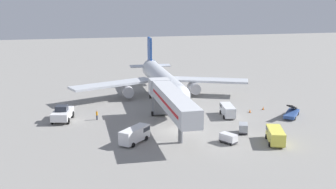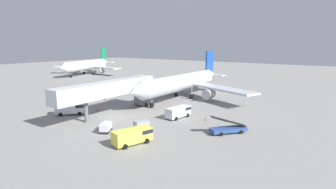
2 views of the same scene
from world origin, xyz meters
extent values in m
plane|color=gray|center=(0.00, 0.00, 0.00)|extent=(300.00, 300.00, 0.00)
cylinder|color=silver|center=(1.85, 20.34, 4.09)|extent=(4.27, 28.35, 3.98)
cone|color=silver|center=(1.68, 4.51, 4.09)|extent=(3.93, 3.39, 3.90)
cone|color=silver|center=(2.02, 37.10, 4.38)|extent=(3.83, 5.26, 3.78)
cube|color=#1947A3|center=(2.01, 35.80, 8.06)|extent=(0.40, 4.10, 6.36)
cube|color=silver|center=(4.39, 35.40, 4.58)|extent=(4.80, 3.03, 0.24)
cube|color=silver|center=(-0.38, 35.45, 4.58)|extent=(4.80, 3.03, 0.24)
cube|color=silver|center=(11.90, 22.80, 3.19)|extent=(17.88, 10.57, 0.44)
cube|color=silver|center=(-8.15, 23.01, 3.19)|extent=(17.94, 10.26, 0.44)
cylinder|color=#A8A8AD|center=(8.88, 21.74, 1.79)|extent=(2.29, 2.96, 2.26)
cylinder|color=#A8A8AD|center=(-5.16, 21.89, 1.79)|extent=(2.29, 2.96, 2.26)
cylinder|color=gray|center=(1.73, 9.30, 1.72)|extent=(0.28, 0.28, 2.34)
cylinder|color=black|center=(1.73, 9.30, 0.55)|extent=(0.36, 1.10, 1.10)
cylinder|color=gray|center=(4.15, 22.02, 1.72)|extent=(0.28, 0.28, 2.34)
cylinder|color=black|center=(4.15, 22.02, 0.55)|extent=(0.36, 1.10, 1.10)
cylinder|color=gray|center=(-0.42, 22.06, 1.72)|extent=(0.28, 0.28, 2.34)
cylinder|color=black|center=(-0.42, 22.06, 0.55)|extent=(0.36, 1.10, 1.10)
cube|color=silver|center=(-1.08, -1.23, 5.14)|extent=(3.04, 20.85, 2.70)
cube|color=red|center=(-2.60, -1.22, 5.14)|extent=(0.08, 17.51, 0.44)
cube|color=silver|center=(-1.06, 9.79, 5.14)|extent=(3.46, 2.81, 2.84)
cube|color=#232833|center=(-1.05, 11.09, 5.39)|extent=(3.30, 0.25, 0.90)
cube|color=slate|center=(-1.06, 9.19, 2.09)|extent=(2.55, 1.81, 3.39)
cylinder|color=black|center=(-2.48, 9.20, 0.40)|extent=(0.30, 0.80, 0.80)
cylinder|color=black|center=(0.37, 9.19, 0.40)|extent=(0.30, 0.80, 0.80)
cylinder|color=slate|center=(-1.09, -5.40, 1.89)|extent=(0.70, 0.70, 3.79)
cube|color=white|center=(-18.03, 9.79, 1.19)|extent=(3.88, 6.30, 1.28)
cube|color=#232833|center=(-18.08, 9.50, 2.28)|extent=(2.26, 2.15, 0.90)
cylinder|color=black|center=(-17.12, 7.66, 0.55)|extent=(0.61, 1.16, 1.10)
cylinder|color=black|center=(-19.70, 8.18, 0.55)|extent=(0.61, 1.16, 1.10)
cylinder|color=black|center=(-16.36, 11.39, 0.55)|extent=(0.61, 1.16, 1.10)
cylinder|color=black|center=(-18.93, 11.92, 0.55)|extent=(0.61, 1.16, 1.10)
cube|color=#2D4C8E|center=(21.35, 3.08, 0.57)|extent=(4.94, 5.51, 0.55)
cube|color=black|center=(21.35, 3.08, 1.86)|extent=(4.32, 5.03, 1.96)
cylinder|color=black|center=(20.99, 1.22, 0.30)|extent=(0.55, 0.61, 0.60)
cylinder|color=black|center=(19.62, 2.32, 0.30)|extent=(0.55, 0.61, 0.60)
cylinder|color=black|center=(23.09, 3.84, 0.30)|extent=(0.55, 0.61, 0.60)
cylinder|color=black|center=(21.72, 4.94, 0.30)|extent=(0.55, 0.61, 0.60)
cube|color=silver|center=(10.48, 5.97, 1.15)|extent=(2.63, 5.46, 1.72)
cube|color=#1E232D|center=(10.75, 7.73, 1.53)|extent=(2.12, 1.94, 0.55)
cylinder|color=black|center=(9.84, 7.71, 0.34)|extent=(0.43, 0.72, 0.68)
cylinder|color=black|center=(11.61, 7.44, 0.34)|extent=(0.43, 0.72, 0.68)
cylinder|color=black|center=(9.36, 4.50, 0.34)|extent=(0.43, 0.72, 0.68)
cylinder|color=black|center=(11.13, 4.23, 0.34)|extent=(0.43, 0.72, 0.68)
cube|color=#E5DB4C|center=(12.37, -8.54, 1.18)|extent=(3.58, 5.74, 1.78)
cube|color=#1E232D|center=(12.92, -6.79, 1.57)|extent=(2.50, 2.27, 0.57)
cylinder|color=black|center=(11.94, -6.65, 0.34)|extent=(0.56, 0.76, 0.68)
cylinder|color=black|center=(13.81, -7.25, 0.34)|extent=(0.56, 0.76, 0.68)
cylinder|color=black|center=(10.93, -9.83, 0.34)|extent=(0.56, 0.76, 0.68)
cylinder|color=black|center=(12.80, -10.42, 0.34)|extent=(0.56, 0.76, 0.68)
cube|color=white|center=(-7.61, -3.88, 1.26)|extent=(5.08, 5.26, 1.94)
cube|color=#1E232D|center=(-6.33, -2.51, 1.69)|extent=(2.54, 2.54, 0.62)
cylinder|color=black|center=(-7.08, -2.04, 0.34)|extent=(0.70, 0.72, 0.68)
cylinder|color=black|center=(-5.81, -3.23, 0.34)|extent=(0.70, 0.72, 0.68)
cylinder|color=black|center=(-9.41, -4.54, 0.34)|extent=(0.70, 0.72, 0.68)
cylinder|color=black|center=(-8.14, -5.72, 0.34)|extent=(0.70, 0.72, 0.68)
cube|color=#38383D|center=(9.56, -3.31, 0.29)|extent=(2.06, 2.57, 0.22)
cube|color=#999EA5|center=(9.56, -3.31, 0.96)|extent=(2.06, 2.57, 1.13)
cylinder|color=black|center=(9.82, -4.27, 0.18)|extent=(0.25, 0.38, 0.36)
cylinder|color=black|center=(8.71, -3.81, 0.18)|extent=(0.25, 0.38, 0.36)
cylinder|color=black|center=(10.42, -2.82, 0.18)|extent=(0.25, 0.38, 0.36)
cylinder|color=black|center=(9.31, -2.36, 0.18)|extent=(0.25, 0.38, 0.36)
cube|color=#38383D|center=(5.65, -7.14, 0.29)|extent=(2.41, 2.82, 0.22)
cube|color=silver|center=(5.65, -7.14, 0.91)|extent=(2.41, 2.82, 1.02)
cylinder|color=black|center=(4.68, -6.70, 0.18)|extent=(0.29, 0.37, 0.36)
cylinder|color=black|center=(5.72, -6.08, 0.18)|extent=(0.29, 0.37, 0.36)
cylinder|color=black|center=(5.58, -8.20, 0.18)|extent=(0.29, 0.37, 0.36)
cylinder|color=black|center=(6.62, -7.57, 0.18)|extent=(0.29, 0.37, 0.36)
cylinder|color=#1E2333|center=(-12.26, 9.01, 0.40)|extent=(0.33, 0.33, 0.80)
cylinder|color=orange|center=(-12.26, 9.01, 1.12)|extent=(0.44, 0.44, 0.63)
sphere|color=tan|center=(-12.26, 9.01, 1.56)|extent=(0.22, 0.22, 0.22)
cube|color=black|center=(15.37, 7.38, 0.01)|extent=(0.42, 0.42, 0.03)
cone|color=orange|center=(15.37, 7.38, 0.33)|extent=(0.36, 0.36, 0.61)
cube|color=black|center=(-5.84, 1.06, 0.01)|extent=(0.46, 0.46, 0.03)
cone|color=orange|center=(-5.84, 1.06, 0.37)|extent=(0.39, 0.39, 0.68)
cube|color=black|center=(18.60, 8.67, 0.01)|extent=(0.40, 0.40, 0.03)
cone|color=orange|center=(18.60, 8.67, 0.32)|extent=(0.34, 0.34, 0.58)
cylinder|color=silver|center=(-58.22, 40.21, 4.16)|extent=(9.71, 24.69, 4.12)
cone|color=silver|center=(-55.03, 26.94, 4.16)|extent=(4.60, 3.75, 4.03)
cone|color=silver|center=(-61.60, 54.26, 4.46)|extent=(4.85, 5.28, 3.91)
cube|color=#147A47|center=(-61.34, 53.16, 8.27)|extent=(1.18, 3.52, 6.58)
cube|color=silver|center=(-58.86, 53.43, 4.67)|extent=(5.40, 3.65, 0.24)
cube|color=silver|center=(-63.66, 52.27, 4.67)|extent=(5.40, 3.65, 0.24)
cube|color=silver|center=(-50.07, 44.47, 3.23)|extent=(15.73, 5.76, 0.44)
cube|color=silver|center=(-67.42, 40.30, 3.23)|extent=(14.57, 11.81, 0.44)
cylinder|color=#A8A8AD|center=(-52.41, 43.02, 1.85)|extent=(2.82, 3.30, 2.21)
cylinder|color=#A8A8AD|center=(-64.68, 40.06, 1.85)|extent=(2.82, 3.30, 2.21)
cylinder|color=gray|center=(-55.99, 30.96, 1.74)|extent=(0.28, 0.28, 2.37)
cylinder|color=black|center=(-55.99, 30.96, 0.55)|extent=(0.60, 1.15, 1.10)
cylinder|color=gray|center=(-56.26, 42.19, 1.74)|extent=(0.28, 0.28, 2.37)
cylinder|color=black|center=(-56.26, 42.19, 0.55)|extent=(0.60, 1.15, 1.10)
cylinder|color=gray|center=(-60.86, 41.08, 1.74)|extent=(0.28, 0.28, 2.37)
cylinder|color=black|center=(-60.86, 41.08, 0.55)|extent=(0.60, 1.15, 1.10)
camera|label=1|loc=(-15.85, -61.87, 21.16)|focal=45.15mm
camera|label=2|loc=(35.91, -34.07, 13.46)|focal=28.60mm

